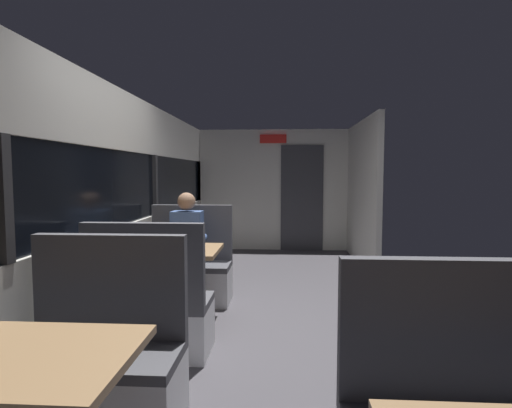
{
  "coord_description": "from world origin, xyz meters",
  "views": [
    {
      "loc": [
        0.16,
        -3.64,
        1.48
      ],
      "look_at": [
        -0.18,
        1.82,
        1.06
      ],
      "focal_mm": 28.67,
      "sensor_mm": 36.0,
      "label": 1
    }
  ],
  "objects_px": {
    "dining_table_near_window": "(23,378)",
    "seated_passenger": "(188,256)",
    "bench_mid_window_facing_end": "(151,314)",
    "dining_table_mid_window": "(173,259)",
    "bench_mid_window_facing_entry": "(190,273)",
    "bench_near_window_facing_entry": "(101,369)"
  },
  "relations": [
    {
      "from": "dining_table_mid_window",
      "to": "bench_mid_window_facing_end",
      "type": "distance_m",
      "value": 0.77
    },
    {
      "from": "dining_table_near_window",
      "to": "dining_table_mid_window",
      "type": "height_order",
      "value": "same"
    },
    {
      "from": "bench_near_window_facing_entry",
      "to": "bench_mid_window_facing_entry",
      "type": "height_order",
      "value": "same"
    },
    {
      "from": "dining_table_near_window",
      "to": "bench_mid_window_facing_entry",
      "type": "bearing_deg",
      "value": 90.0
    },
    {
      "from": "bench_mid_window_facing_entry",
      "to": "seated_passenger",
      "type": "xyz_separation_m",
      "value": [
        0.0,
        -0.07,
        0.21
      ]
    },
    {
      "from": "dining_table_near_window",
      "to": "seated_passenger",
      "type": "relative_size",
      "value": 0.71
    },
    {
      "from": "bench_near_window_facing_entry",
      "to": "dining_table_mid_window",
      "type": "distance_m",
      "value": 1.66
    },
    {
      "from": "bench_mid_window_facing_end",
      "to": "bench_mid_window_facing_entry",
      "type": "xyz_separation_m",
      "value": [
        0.0,
        1.4,
        0.0
      ]
    },
    {
      "from": "bench_mid_window_facing_end",
      "to": "seated_passenger",
      "type": "bearing_deg",
      "value": 90.0
    },
    {
      "from": "bench_mid_window_facing_end",
      "to": "seated_passenger",
      "type": "distance_m",
      "value": 1.34
    },
    {
      "from": "dining_table_near_window",
      "to": "bench_near_window_facing_entry",
      "type": "height_order",
      "value": "bench_near_window_facing_entry"
    },
    {
      "from": "dining_table_near_window",
      "to": "bench_mid_window_facing_end",
      "type": "height_order",
      "value": "bench_mid_window_facing_end"
    },
    {
      "from": "dining_table_near_window",
      "to": "bench_mid_window_facing_end",
      "type": "bearing_deg",
      "value": 90.0
    },
    {
      "from": "dining_table_near_window",
      "to": "bench_mid_window_facing_entry",
      "type": "relative_size",
      "value": 0.82
    },
    {
      "from": "dining_table_mid_window",
      "to": "seated_passenger",
      "type": "relative_size",
      "value": 0.71
    },
    {
      "from": "bench_mid_window_facing_end",
      "to": "bench_mid_window_facing_entry",
      "type": "distance_m",
      "value": 1.4
    },
    {
      "from": "bench_mid_window_facing_end",
      "to": "seated_passenger",
      "type": "relative_size",
      "value": 0.87
    },
    {
      "from": "bench_mid_window_facing_end",
      "to": "bench_near_window_facing_entry",
      "type": "bearing_deg",
      "value": -90.0
    },
    {
      "from": "dining_table_near_window",
      "to": "dining_table_mid_window",
      "type": "bearing_deg",
      "value": 90.0
    },
    {
      "from": "dining_table_mid_window",
      "to": "bench_mid_window_facing_entry",
      "type": "bearing_deg",
      "value": 90.0
    },
    {
      "from": "dining_table_near_window",
      "to": "dining_table_mid_window",
      "type": "relative_size",
      "value": 1.0
    },
    {
      "from": "dining_table_mid_window",
      "to": "bench_mid_window_facing_entry",
      "type": "relative_size",
      "value": 0.82
    }
  ]
}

